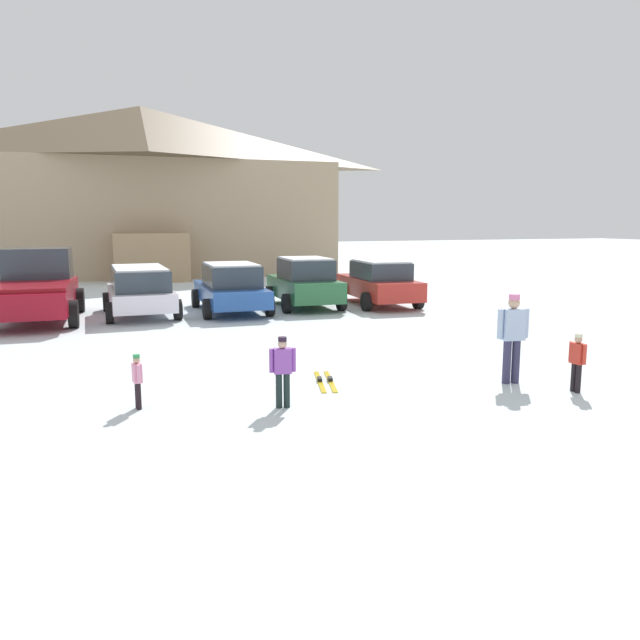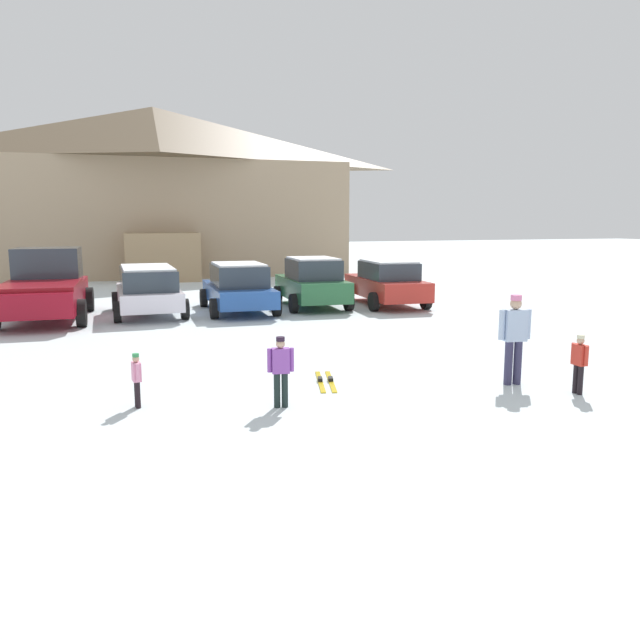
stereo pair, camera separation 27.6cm
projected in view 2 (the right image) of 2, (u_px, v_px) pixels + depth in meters
name	position (u px, v px, depth m)	size (l,w,h in m)	color
ground	(520.00, 532.00, 6.05)	(160.00, 160.00, 0.00)	silver
ski_lodge	(156.00, 190.00, 35.55)	(21.28, 11.67, 9.31)	tan
parked_white_suv	(148.00, 289.00, 19.89)	(2.20, 4.29, 1.56)	white
parked_blue_hatchback	(238.00, 287.00, 20.64)	(2.33, 4.65, 1.62)	#25509F
parked_green_coupe	(312.00, 282.00, 21.72)	(2.31, 4.17, 1.74)	#2A673B
parked_red_sedan	(387.00, 282.00, 22.22)	(2.37, 4.57, 1.61)	red
pickup_truck	(46.00, 287.00, 19.09)	(2.73, 5.57, 2.15)	maroon
skier_child_in_purple_jacket	(281.00, 368.00, 10.01)	(0.43, 0.21, 1.16)	black
skier_child_in_red_jacket	(579.00, 361.00, 10.81)	(0.15, 0.39, 1.05)	black
skier_child_in_pink_snowsuit	(137.00, 377.00, 10.03)	(0.15, 0.33, 0.89)	black
skier_adult_in_blue_parka	(514.00, 334.00, 11.39)	(0.61, 0.30, 1.67)	#33304E
pair_of_skis	(326.00, 381.00, 11.70)	(0.68, 1.56, 0.08)	gold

